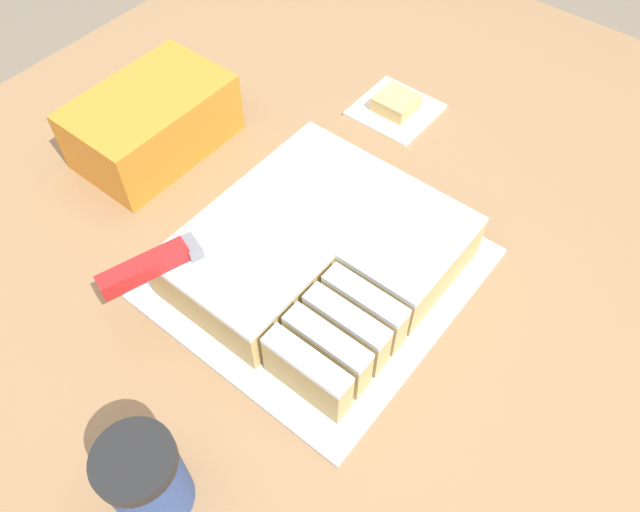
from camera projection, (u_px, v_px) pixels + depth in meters
ground_plane at (301, 453)px, 1.55m from camera, size 8.00×8.00×0.00m
countertop at (295, 372)px, 1.19m from camera, size 1.40×1.10×0.89m
cake_board at (320, 274)px, 0.78m from camera, size 0.36×0.33×0.01m
cake at (320, 252)px, 0.75m from camera, size 0.30×0.28×0.07m
knife at (187, 249)px, 0.70m from camera, size 0.33×0.13×0.02m
coffee_cup at (146, 479)px, 0.57m from camera, size 0.08×0.08×0.11m
paper_napkin at (395, 110)px, 0.97m from camera, size 0.12×0.12×0.01m
brownie at (396, 103)px, 0.96m from camera, size 0.06×0.06×0.02m
storage_box at (153, 122)px, 0.88m from camera, size 0.22×0.14×0.09m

